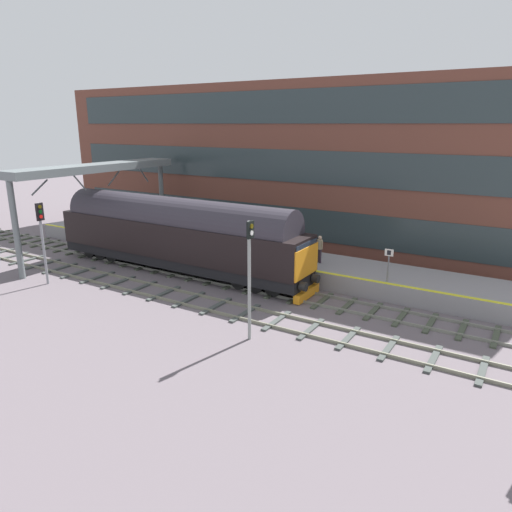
{
  "coord_description": "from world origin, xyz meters",
  "views": [
    {
      "loc": [
        -21.34,
        -12.47,
        8.95
      ],
      "look_at": [
        0.2,
        0.78,
        1.81
      ],
      "focal_mm": 32.89,
      "sensor_mm": 36.0,
      "label": 1
    }
  ],
  "objects": [
    {
      "name": "signal_post_far",
      "position": [
        -5.73,
        11.32,
        3.03
      ],
      "size": [
        0.44,
        0.22,
        4.73
      ],
      "color": "gray",
      "rests_on": "ground"
    },
    {
      "name": "platform_number_sign",
      "position": [
        2.0,
        -6.15,
        2.19
      ],
      "size": [
        0.1,
        0.44,
        1.76
      ],
      "color": "slate",
      "rests_on": "station_platform"
    },
    {
      "name": "station_building",
      "position": [
        10.82,
        5.45,
        5.93
      ],
      "size": [
        5.67,
        38.67,
        11.86
      ],
      "color": "brown",
      "rests_on": "ground"
    },
    {
      "name": "station_platform",
      "position": [
        3.6,
        0.0,
        0.5
      ],
      "size": [
        4.0,
        44.0,
        1.01
      ],
      "color": "gray",
      "rests_on": "ground"
    },
    {
      "name": "waiting_passenger",
      "position": [
        3.35,
        -1.68,
        1.99
      ],
      "size": [
        0.46,
        0.46,
        1.64
      ],
      "rotation": [
        0.0,
        0.0,
        1.09
      ],
      "color": "#372A37",
      "rests_on": "station_platform"
    },
    {
      "name": "overhead_footbridge",
      "position": [
        0.29,
        13.52,
        5.77
      ],
      "size": [
        12.81,
        2.0,
        6.36
      ],
      "color": "slate",
      "rests_on": "ground"
    },
    {
      "name": "signal_post_mid",
      "position": [
        -5.73,
        -2.55,
        3.18
      ],
      "size": [
        0.44,
        0.22,
        5.19
      ],
      "color": "gray",
      "rests_on": "ground"
    },
    {
      "name": "track_main",
      "position": [
        0.0,
        -0.0,
        0.05
      ],
      "size": [
        2.5,
        60.0,
        0.15
      ],
      "color": "gray",
      "rests_on": "ground"
    },
    {
      "name": "ground_plane",
      "position": [
        0.0,
        0.0,
        0.0
      ],
      "size": [
        140.0,
        140.0,
        0.0
      ],
      "primitive_type": "plane",
      "color": "#645A60",
      "rests_on": "ground"
    },
    {
      "name": "track_adjacent_west",
      "position": [
        -3.51,
        -0.0,
        0.06
      ],
      "size": [
        2.5,
        60.0,
        0.15
      ],
      "color": "gray",
      "rests_on": "ground"
    },
    {
      "name": "diesel_locomotive",
      "position": [
        0.0,
        6.43,
        2.48
      ],
      "size": [
        2.74,
        18.16,
        4.68
      ],
      "color": "black",
      "rests_on": "ground"
    }
  ]
}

